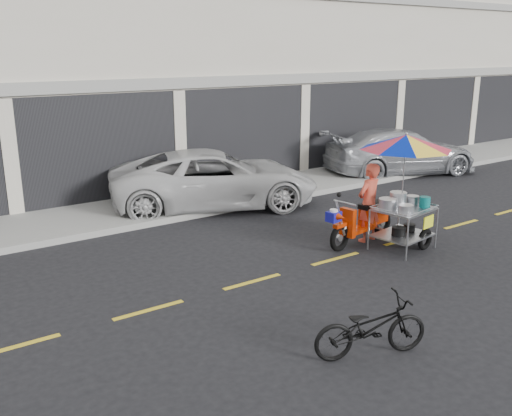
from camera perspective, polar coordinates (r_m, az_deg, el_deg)
ground at (r=11.42m, az=7.95°, el=-5.06°), size 90.00×90.00×0.00m
sidewalk at (r=15.67m, az=-5.77°, el=1.04°), size 45.00×3.00×0.15m
shophouse_block at (r=20.98m, az=-6.21°, el=16.21°), size 36.00×8.11×10.40m
centerline at (r=11.42m, az=7.95°, el=-5.05°), size 42.00×0.10×0.01m
white_pickup at (r=14.86m, az=-4.17°, el=2.93°), size 5.89×4.24×1.49m
silver_pickup at (r=19.40m, az=14.23°, el=5.49°), size 5.48×3.52×1.48m
near_bicycle at (r=7.93m, az=11.40°, el=-11.61°), size 1.70×1.08×0.84m
food_vendor_rig at (r=12.00m, az=13.39°, el=3.25°), size 2.61×2.10×2.42m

